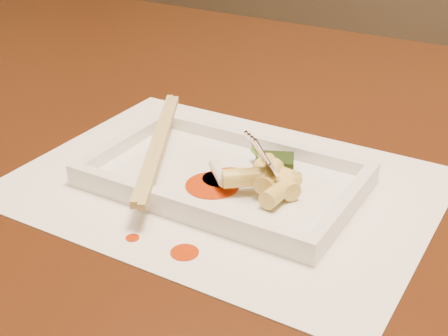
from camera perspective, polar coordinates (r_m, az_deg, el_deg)
The scene contains 25 objects.
table at distance 0.81m, azimuth -1.22°, elevation -2.07°, with size 1.40×0.90×0.75m.
placemat at distance 0.61m, azimuth -0.00°, elevation -1.54°, with size 0.40×0.30×0.00m, color white.
sauce_splatter_a at distance 0.52m, azimuth -3.62°, elevation -7.71°, with size 0.02×0.02×0.00m, color #AF2D05.
sauce_splatter_b at distance 0.54m, azimuth -8.36°, elevation -6.33°, with size 0.01×0.01×0.00m, color #AF2D05.
plate_base at distance 0.61m, azimuth 0.00°, elevation -1.16°, with size 0.26×0.16×0.01m, color white.
plate_rim_far at distance 0.66m, azimuth 3.24°, elevation 2.37°, with size 0.26×0.01×0.01m, color white.
plate_rim_near at distance 0.55m, azimuth -3.90°, elevation -3.40°, with size 0.26×0.01×0.01m, color white.
plate_rim_left at distance 0.67m, azimuth -9.18°, elevation 2.31°, with size 0.01×0.14×0.01m, color white.
plate_rim_right at distance 0.56m, azimuth 10.98°, elevation -3.29°, with size 0.01×0.14×0.01m, color white.
veg_piece at distance 0.62m, azimuth 4.65°, elevation 0.52°, with size 0.04×0.03×0.01m, color black.
scallion_white at distance 0.59m, azimuth -0.52°, elevation -0.43°, with size 0.01×0.01×0.04m, color #EAEACC.
scallion_green at distance 0.60m, azimuth 4.42°, elevation 0.07°, with size 0.01×0.01×0.09m, color green.
chopstick_a at distance 0.64m, azimuth -6.32°, elevation 2.34°, with size 0.01×0.25×0.01m, color tan.
chopstick_b at distance 0.64m, azimuth -5.74°, elevation 2.18°, with size 0.01×0.25×0.01m, color tan.
fork at distance 0.56m, azimuth 7.11°, elevation 4.79°, with size 0.09×0.10×0.14m, color silver, non-canonical shape.
sauce_blob_0 at distance 0.61m, azimuth -0.30°, elevation -0.99°, with size 0.04×0.04×0.00m, color #AF2D05.
sauce_blob_1 at distance 0.59m, azimuth -1.07°, elevation -1.59°, with size 0.05×0.05×0.00m, color #AF2D05.
sauce_blob_2 at distance 0.61m, azimuth 0.56°, elevation -0.89°, with size 0.04×0.04×0.00m, color #AF2D05.
rice_cake_0 at distance 0.60m, azimuth 4.35°, elevation -0.11°, with size 0.02×0.02×0.04m, color #DFD168.
rice_cake_1 at distance 0.57m, azimuth 5.23°, elevation -1.98°, with size 0.02×0.02×0.05m, color #DFD168.
rice_cake_2 at distance 0.58m, azimuth 4.14°, elevation -0.75°, with size 0.02×0.02×0.04m, color #DFD168.
rice_cake_3 at distance 0.58m, azimuth 5.19°, elevation -1.24°, with size 0.02×0.02×0.05m, color #DFD168.
rice_cake_4 at distance 0.59m, azimuth 4.74°, elevation -0.57°, with size 0.02×0.02×0.04m, color #DFD168.
rice_cake_5 at distance 0.58m, azimuth 2.27°, elevation -0.85°, with size 0.02×0.02×0.05m, color #DFD168.
rice_cake_6 at distance 0.60m, azimuth 4.84°, elevation -0.52°, with size 0.02×0.02×0.05m, color #DFD168.
Camera 1 is at (0.37, -0.59, 1.05)m, focal length 50.00 mm.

